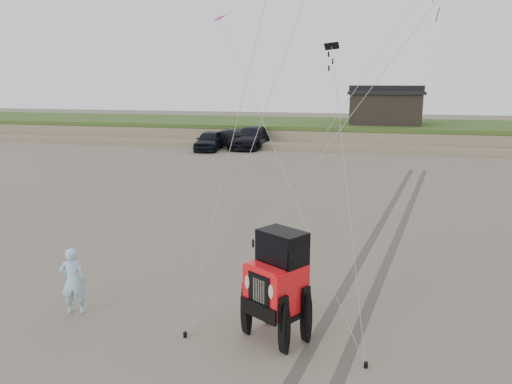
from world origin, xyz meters
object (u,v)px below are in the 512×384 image
cabin (385,107)px  truck_c (251,138)px  truck_a (209,141)px  man (73,281)px  jeep (276,297)px  truck_b (237,139)px

cabin → truck_c: size_ratio=1.08×
cabin → truck_a: size_ratio=1.40×
truck_c → man: bearing=-78.0°
cabin → truck_c: bearing=-149.5°
truck_c → jeep: (8.38, -30.33, 0.08)m
jeep → man: bearing=-148.2°
truck_a → truck_b: 2.50m
truck_b → truck_c: bearing=-67.4°
truck_c → man: size_ratio=3.66×
jeep → truck_c: bearing=137.5°
truck_b → jeep: bearing=-158.9°
cabin → man: (-7.17, -36.59, -2.43)m
truck_a → truck_b: size_ratio=0.98×
cabin → jeep: 36.76m
truck_b → jeep: jeep is taller
man → jeep: bearing=160.2°
truck_c → jeep: bearing=-69.1°
man → truck_a: bearing=-96.7°
truck_a → truck_c: 3.62m
truck_b → truck_c: truck_c is taller
cabin → truck_a: cabin is taller
truck_a → truck_c: bearing=28.8°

